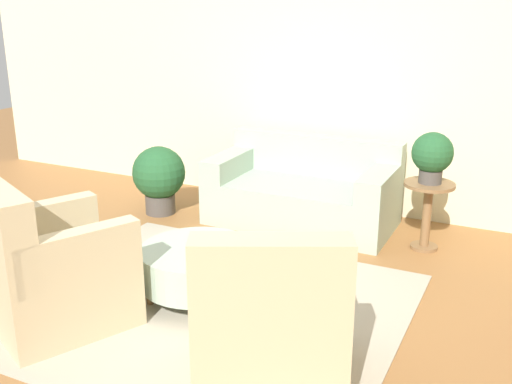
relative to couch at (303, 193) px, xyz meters
name	(u,v)px	position (x,y,z in m)	size (l,w,h in m)	color
ground_plane	(205,307)	(0.02, -1.98, -0.31)	(16.00, 16.00, 0.00)	#996638
wall_back	(330,75)	(0.02, 0.63, 1.09)	(9.10, 0.12, 2.80)	beige
rug	(205,307)	(0.02, -1.98, -0.30)	(2.80, 2.48, 0.01)	#B2A893
couch	(303,193)	(0.00, 0.00, 0.00)	(1.81, 0.94, 0.83)	#9EB29E
armchair_left	(49,273)	(-0.80, -2.63, 0.09)	(1.11, 1.13, 1.03)	#C6B289
armchair_right	(269,328)	(0.83, -2.63, 0.09)	(1.11, 1.13, 1.03)	#C6B289
ottoman_table	(198,265)	(-0.11, -1.85, -0.04)	(0.87, 0.87, 0.39)	#9EB29E
side_table	(428,205)	(1.24, -0.16, 0.11)	(0.44, 0.44, 0.62)	olive
potted_plant_on_side_table	(432,155)	(1.24, -0.16, 0.57)	(0.36, 0.36, 0.45)	#4C4742
potted_plant_floor	(159,176)	(-1.45, -0.41, 0.10)	(0.55, 0.55, 0.71)	#4C4742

